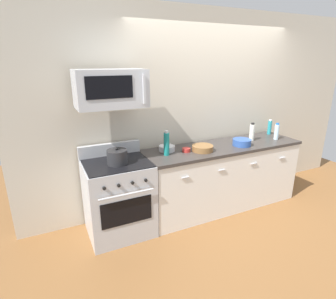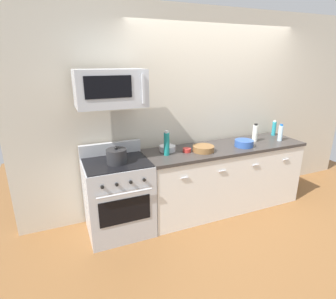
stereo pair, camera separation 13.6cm
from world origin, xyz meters
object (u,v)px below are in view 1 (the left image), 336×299
bowl_blue_mixing (242,142)px  bottle_vinegar_white (252,132)px  bottle_sparkling_teal (167,144)px  bowl_steel_prep (167,148)px  microwave (111,88)px  bowl_wooden_salad (203,148)px  bowl_red_small (186,150)px  bottle_dish_soap (270,127)px  range_oven (119,197)px  stockpot (117,157)px  bottle_water_clear (277,132)px

bowl_blue_mixing → bottle_vinegar_white: bearing=24.5°
bottle_sparkling_teal → bowl_steel_prep: 0.19m
microwave → bowl_wooden_salad: size_ratio=2.71×
microwave → bowl_red_small: 1.22m
bottle_vinegar_white → bowl_steel_prep: size_ratio=1.26×
bottle_sparkling_teal → bowl_red_small: size_ratio=2.93×
bottle_dish_soap → bowl_red_small: (-1.61, -0.19, -0.09)m
range_oven → bowl_wooden_salad: (1.12, -0.07, 0.49)m
microwave → bowl_steel_prep: 1.06m
range_oven → bottle_sparkling_teal: size_ratio=3.44×
microwave → bottle_dish_soap: size_ratio=3.18×
bowl_blue_mixing → bowl_red_small: size_ratio=2.36×
bottle_dish_soap → bowl_steel_prep: size_ratio=1.12×
microwave → bottle_sparkling_teal: microwave is taller
bowl_blue_mixing → bowl_steel_prep: 1.06m
stockpot → bowl_blue_mixing: bearing=-1.7°
bottle_dish_soap → stockpot: bearing=-174.7°
range_oven → bottle_water_clear: bottle_water_clear is taller
stockpot → bottle_dish_soap: bearing=5.3°
bowl_blue_mixing → stockpot: (-1.73, 0.05, 0.04)m
bottle_water_clear → bowl_steel_prep: (-1.69, 0.21, -0.08)m
microwave → bottle_vinegar_white: 2.14m
bottle_sparkling_teal → bowl_wooden_salad: bearing=-6.3°
bowl_wooden_salad → stockpot: size_ratio=1.19×
bowl_blue_mixing → bowl_wooden_salad: (-0.61, 0.03, -0.01)m
bottle_dish_soap → bowl_red_small: bottle_dish_soap is taller
stockpot → bottle_water_clear: bearing=-0.8°
range_oven → bottle_dish_soap: bottle_dish_soap is taller
range_oven → microwave: 1.28m
microwave → bottle_dish_soap: bearing=3.1°
bowl_steel_prep → stockpot: (-0.70, -0.18, 0.05)m
stockpot → bowl_wooden_salad: bearing=-1.0°
bottle_dish_soap → bottle_vinegar_white: bearing=-162.7°
bottle_water_clear → stockpot: size_ratio=1.06×
bottle_sparkling_teal → bowl_steel_prep: bottle_sparkling_teal is taller
microwave → stockpot: size_ratio=3.23×
microwave → bottle_water_clear: microwave is taller
bowl_red_small → bottle_dish_soap: bearing=6.9°
bowl_wooden_salad → stockpot: (-1.12, 0.02, 0.04)m
bottle_dish_soap → bottle_sparkling_teal: size_ratio=0.75×
bottle_dish_soap → bowl_wooden_salad: 1.43m
bowl_blue_mixing → bowl_steel_prep: (-1.03, 0.23, -0.01)m
bowl_red_small → bowl_steel_prep: (-0.21, 0.14, 0.01)m
bottle_sparkling_teal → bowl_blue_mixing: bearing=-4.5°
range_oven → bowl_steel_prep: size_ratio=5.13×
microwave → bowl_blue_mixing: microwave is taller
bottle_water_clear → stockpot: 2.39m
bottle_dish_soap → stockpot: bottle_dish_soap is taller
bowl_steel_prep → bottle_water_clear: bearing=-7.1°
bottle_dish_soap → bowl_blue_mixing: bottle_dish_soap is taller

